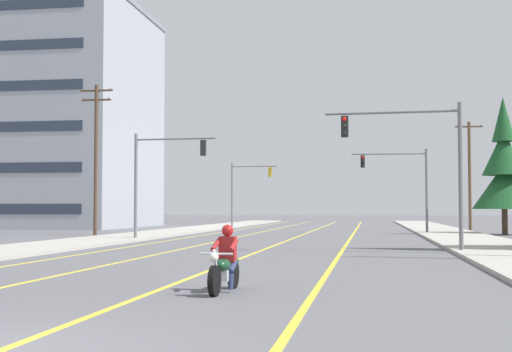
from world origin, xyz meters
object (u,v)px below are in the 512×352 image
Objects in this scene: motorcycle_with_rider at (225,265)px; traffic_signal_near_right at (419,153)px; traffic_signal_mid_right at (404,177)px; utility_pole_left_near at (96,154)px; utility_pole_right_far at (470,174)px; traffic_signal_near_left at (159,169)px; apartment_building_far_left_block at (30,118)px; conifer_tree_right_verge_far at (504,171)px; traffic_signal_mid_left at (245,185)px.

motorcycle_with_rider is 0.35× the size of traffic_signal_near_right.
traffic_signal_mid_right is 0.60× the size of utility_pole_left_near.
utility_pole_right_far is (6.10, 30.80, 0.57)m from traffic_signal_near_right.
apartment_building_far_left_block reaches higher than traffic_signal_near_left.
traffic_signal_near_right is 0.60× the size of utility_pole_left_near.
apartment_building_far_left_block is (-15.35, 21.02, 5.44)m from utility_pole_left_near.
traffic_signal_mid_right is at bearing 81.63° from motorcycle_with_rider.
conifer_tree_right_verge_far reaches higher than traffic_signal_mid_right.
utility_pole_left_near reaches higher than traffic_signal_near_right.
traffic_signal_near_left is 1.00× the size of traffic_signal_mid_right.
traffic_signal_near_left is (-8.96, 24.91, 3.51)m from motorcycle_with_rider.
traffic_signal_mid_left is at bearing 162.40° from utility_pole_right_far.
traffic_signal_near_right is at bearing 71.04° from motorcycle_with_rider.
utility_pole_right_far is at bearing 76.19° from motorcycle_with_rider.
traffic_signal_near_right is at bearing -108.26° from conifer_tree_right_verge_far.
traffic_signal_near_right is 26.74m from utility_pole_left_near.
traffic_signal_near_left is at bearing -150.35° from conifer_tree_right_verge_far.
conifer_tree_right_verge_far is at bearing -35.64° from traffic_signal_mid_left.
traffic_signal_near_left is at bearing 145.17° from traffic_signal_near_right.
utility_pole_right_far reaches higher than traffic_signal_mid_left.
utility_pole_left_near reaches higher than conifer_tree_right_verge_far.
traffic_signal_near_right is 17.22m from traffic_signal_near_left.
traffic_signal_near_left and traffic_signal_mid_right have the same top height.
motorcycle_with_rider is at bearing -80.62° from traffic_signal_mid_left.
traffic_signal_mid_left is 0.64× the size of conifer_tree_right_verge_far.
motorcycle_with_rider is at bearing -59.74° from apartment_building_far_left_block.
apartment_building_far_left_block is (-36.06, 37.86, 6.89)m from traffic_signal_near_right.
motorcycle_with_rider is at bearing -108.96° from traffic_signal_near_right.
traffic_signal_mid_left is (-8.62, 52.18, 3.48)m from motorcycle_with_rider.
traffic_signal_near_right is at bearing -46.40° from apartment_building_far_left_block.
traffic_signal_mid_right is at bearing -21.72° from apartment_building_far_left_block.
utility_pole_right_far is 8.86m from conifer_tree_right_verge_far.
apartment_building_far_left_block is at bearing 158.28° from traffic_signal_mid_right.
traffic_signal_mid_right is 9.39m from utility_pole_right_far.
traffic_signal_near_right and traffic_signal_near_left have the same top height.
traffic_signal_near_left is 0.27× the size of apartment_building_far_left_block.
utility_pole_right_far is 43.21m from apartment_building_far_left_block.
apartment_building_far_left_block reaches higher than traffic_signal_mid_left.
conifer_tree_right_verge_far is 46.60m from apartment_building_far_left_block.
traffic_signal_mid_right reaches higher than motorcycle_with_rider.
apartment_building_far_left_block is at bearing 178.06° from traffic_signal_mid_left.
traffic_signal_near_right is 39.59m from traffic_signal_mid_left.
conifer_tree_right_verge_far reaches higher than traffic_signal_mid_left.
traffic_signal_mid_right is at bearing 42.70° from traffic_signal_near_left.
utility_pole_right_far reaches higher than traffic_signal_near_left.
utility_pole_left_near is 28.47m from conifer_tree_right_verge_far.
motorcycle_with_rider is 38.96m from traffic_signal_mid_right.
utility_pole_left_near is 0.45× the size of apartment_building_far_left_block.
traffic_signal_near_left is at bearing 109.79° from motorcycle_with_rider.
motorcycle_with_rider is 0.23× the size of conifer_tree_right_verge_far.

